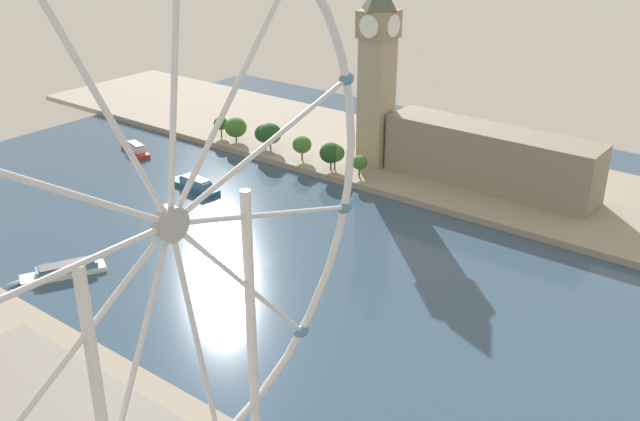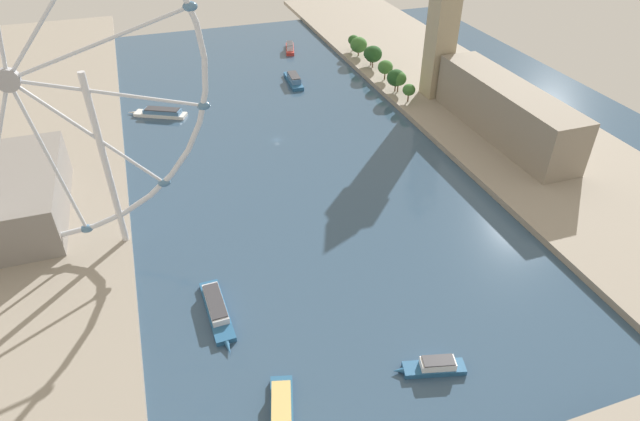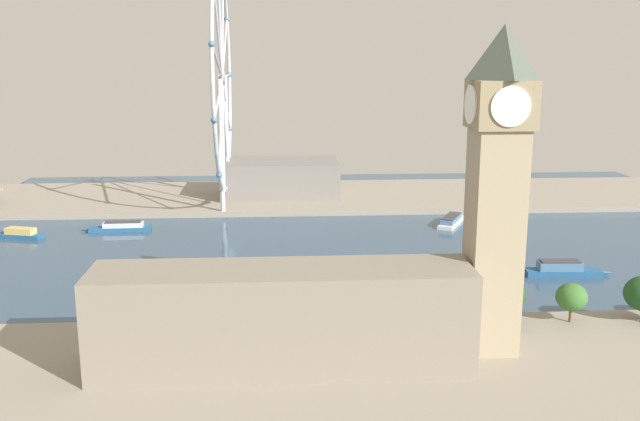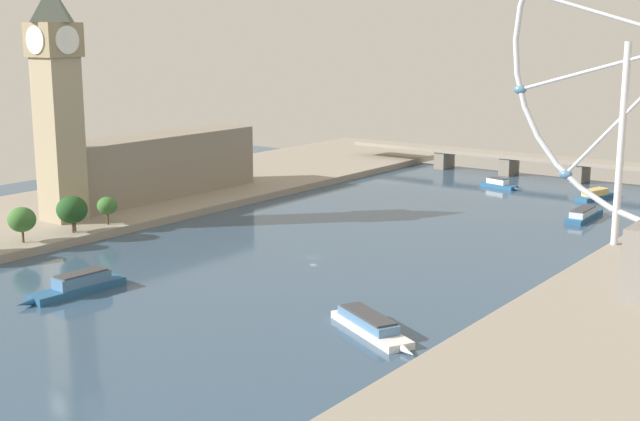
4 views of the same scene
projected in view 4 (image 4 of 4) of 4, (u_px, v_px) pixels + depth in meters
ground_plane at (313, 258)px, 285.97m from camera, size 413.59×413.59×0.00m
riverbank_left at (79, 209)px, 356.55m from camera, size 90.00×520.00×3.00m
clock_tower at (57, 100)px, 320.31m from camera, size 16.64×16.64×88.37m
parliament_block at (160, 165)px, 376.72m from camera, size 22.00×99.01×26.98m
river_bridge at (544, 162)px, 439.90m from camera, size 225.59×14.67×11.20m
tour_boat_0 at (78, 285)px, 246.63m from camera, size 8.88×34.26×6.02m
tour_boat_1 at (584, 214)px, 345.04m from camera, size 7.61×34.29×4.58m
tour_boat_3 at (596, 195)px, 386.12m from camera, size 12.36×27.76×4.68m
tour_boat_4 at (499, 184)px, 414.04m from camera, size 22.19×9.81×4.67m
tour_boat_5 at (370, 325)px, 214.56m from camera, size 33.06×19.97×4.59m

